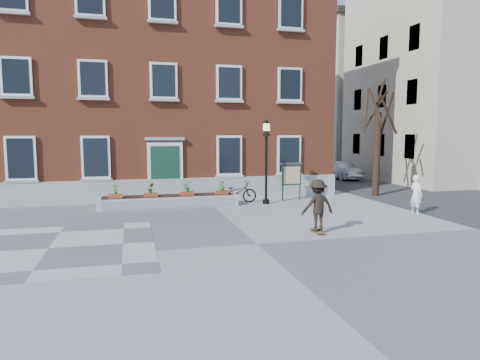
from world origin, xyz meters
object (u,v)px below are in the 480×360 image
object	(u,v)px
bystander	(416,194)
bicycle	(236,192)
lamp_post	(266,150)
parked_car	(342,170)
skateboarder	(318,205)
notice_board	(291,175)

from	to	relation	value
bystander	bicycle	bearing A→B (deg)	47.42
bystander	lamp_post	world-z (taller)	lamp_post
parked_car	skateboarder	bearing A→B (deg)	-119.87
lamp_post	notice_board	bearing A→B (deg)	24.71
bystander	notice_board	xyz separation A→B (m)	(-3.69, 4.65, 0.45)
bicycle	notice_board	bearing A→B (deg)	-86.31
lamp_post	notice_board	distance (m)	2.13
bicycle	bystander	world-z (taller)	bystander
bystander	notice_board	bearing A→B (deg)	30.15
lamp_post	bystander	bearing A→B (deg)	-36.97
bicycle	parked_car	xyz separation A→B (m)	(9.96, 8.37, 0.12)
lamp_post	skateboarder	distance (m)	6.31
notice_board	skateboarder	xyz separation A→B (m)	(-1.71, -6.82, -0.33)
parked_car	notice_board	distance (m)	10.86
parked_car	lamp_post	distance (m)	12.55
bicycle	lamp_post	xyz separation A→B (m)	(1.32, -0.53, 2.02)
bicycle	skateboarder	xyz separation A→B (m)	(1.16, -6.64, 0.42)
bicycle	bystander	size ratio (longest dim) A/B	1.22
parked_car	bicycle	bearing A→B (deg)	-139.42
bystander	lamp_post	size ratio (longest dim) A/B	0.41
parked_car	skateboarder	world-z (taller)	skateboarder
skateboarder	notice_board	bearing A→B (deg)	75.93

